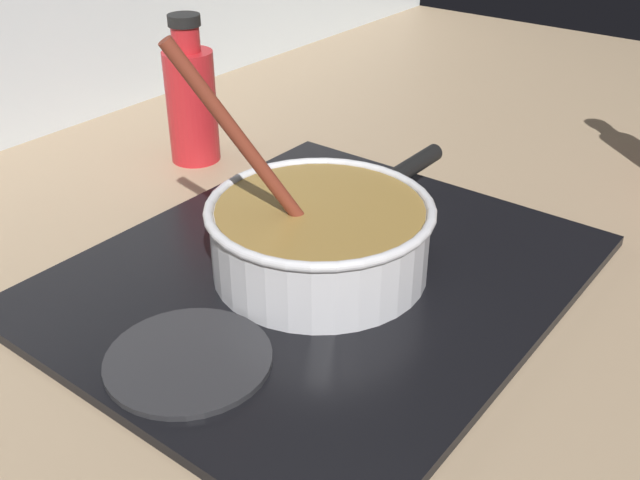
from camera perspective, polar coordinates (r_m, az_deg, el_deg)
name	(u,v)px	position (r m, az deg, el deg)	size (l,w,h in m)	color
ground	(468,346)	(0.77, 11.37, -8.04)	(2.40, 1.60, 0.04)	#9E8466
hob_plate	(320,275)	(0.81, 0.00, -2.72)	(0.56, 0.48, 0.01)	black
burner_ring	(320,267)	(0.81, 0.00, -2.13)	(0.16, 0.16, 0.01)	#592D0C
spare_burner	(189,359)	(0.69, -10.10, -9.06)	(0.15, 0.15, 0.01)	#262628
cooking_pan	(320,235)	(0.79, 0.03, 0.38)	(0.36, 0.24, 0.27)	silver
sauce_bottle	(191,100)	(1.09, -9.90, 10.56)	(0.07, 0.07, 0.21)	red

